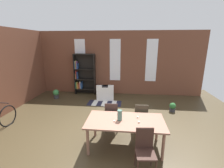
{
  "coord_description": "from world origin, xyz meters",
  "views": [
    {
      "loc": [
        0.71,
        -4.16,
        2.68
      ],
      "look_at": [
        0.09,
        1.59,
        1.14
      ],
      "focal_mm": 25.11,
      "sensor_mm": 36.0,
      "label": 1
    }
  ],
  "objects": [
    {
      "name": "dining_chair_far_left",
      "position": [
        0.23,
        0.19,
        0.51
      ],
      "size": [
        0.43,
        0.43,
        0.95
      ],
      "color": "#332420",
      "rests_on": "ground"
    },
    {
      "name": "ground_plane",
      "position": [
        0.0,
        0.0,
        0.0
      ],
      "size": [
        10.24,
        10.24,
        0.0
      ],
      "primitive_type": "plane",
      "color": "#413521"
    },
    {
      "name": "back_wall_brick",
      "position": [
        0.0,
        3.99,
        1.63
      ],
      "size": [
        8.88,
        0.12,
        3.26
      ],
      "primitive_type": "cube",
      "color": "brown",
      "rests_on": "ground"
    },
    {
      "name": "striped_rug",
      "position": [
        -0.34,
        2.44,
        0.0
      ],
      "size": [
        1.53,
        0.72,
        0.01
      ],
      "color": "#1E1E33",
      "rests_on": "ground"
    },
    {
      "name": "armchair_white",
      "position": [
        -0.4,
        3.04,
        0.28
      ],
      "size": [
        0.89,
        0.89,
        0.75
      ],
      "color": "silver",
      "rests_on": "ground"
    },
    {
      "name": "dining_chair_far_right",
      "position": [
        1.11,
        0.19,
        0.51
      ],
      "size": [
        0.41,
        0.41,
        0.95
      ],
      "color": "#363023",
      "rests_on": "ground"
    },
    {
      "name": "potted_plant_corner",
      "position": [
        -2.83,
        2.84,
        0.23
      ],
      "size": [
        0.3,
        0.3,
        0.44
      ],
      "color": "#333338",
      "rests_on": "ground"
    },
    {
      "name": "tealight_candle_0",
      "position": [
        1.0,
        -0.64,
        0.79
      ],
      "size": [
        0.04,
        0.04,
        0.04
      ],
      "primitive_type": "cylinder",
      "color": "silver",
      "rests_on": "dining_table"
    },
    {
      "name": "bookshelf_tall",
      "position": [
        -1.66,
        3.73,
        1.04
      ],
      "size": [
        1.1,
        0.34,
        2.12
      ],
      "color": "black",
      "rests_on": "ground"
    },
    {
      "name": "tealight_candle_2",
      "position": [
        0.39,
        -0.64,
        0.79
      ],
      "size": [
        0.04,
        0.04,
        0.03
      ],
      "primitive_type": "cylinder",
      "color": "silver",
      "rests_on": "dining_table"
    },
    {
      "name": "window_pane_1",
      "position": [
        0.0,
        3.92,
        1.79
      ],
      "size": [
        0.55,
        0.02,
        2.12
      ],
      "primitive_type": "cube",
      "color": "white"
    },
    {
      "name": "dining_table",
      "position": [
        0.66,
        -0.54,
        0.69
      ],
      "size": [
        1.97,
        1.01,
        0.77
      ],
      "color": "#8E604D",
      "rests_on": "ground"
    },
    {
      "name": "window_pane_2",
      "position": [
        1.84,
        3.92,
        1.79
      ],
      "size": [
        0.55,
        0.02,
        2.12
      ],
      "primitive_type": "cube",
      "color": "white"
    },
    {
      "name": "vase_on_table",
      "position": [
        0.52,
        -0.54,
        0.9
      ],
      "size": [
        0.12,
        0.12,
        0.27
      ],
      "primitive_type": "cylinder",
      "color": "#4C7266",
      "rests_on": "dining_table"
    },
    {
      "name": "dining_chair_near_right",
      "position": [
        1.1,
        -1.27,
        0.51
      ],
      "size": [
        0.44,
        0.44,
        0.95
      ],
      "color": "#3B241D",
      "rests_on": "ground"
    },
    {
      "name": "potted_plant_by_shelf",
      "position": [
        2.49,
        1.86,
        0.19
      ],
      "size": [
        0.24,
        0.24,
        0.36
      ],
      "color": "#333338",
      "rests_on": "ground"
    },
    {
      "name": "window_pane_0",
      "position": [
        -1.84,
        3.92,
        1.79
      ],
      "size": [
        0.55,
        0.02,
        2.12
      ],
      "primitive_type": "cube",
      "color": "white"
    },
    {
      "name": "tealight_candle_1",
      "position": [
        0.98,
        -0.37,
        0.79
      ],
      "size": [
        0.04,
        0.04,
        0.04
      ],
      "primitive_type": "cylinder",
      "color": "silver",
      "rests_on": "dining_table"
    }
  ]
}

